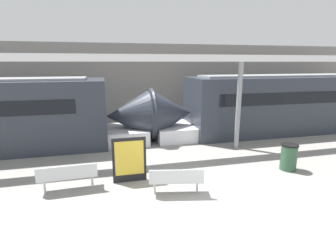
% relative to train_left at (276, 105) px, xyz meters
% --- Properties ---
extents(ground_plane, '(60.00, 60.00, 0.00)m').
position_rel_train_left_xyz_m(ground_plane, '(-6.91, -6.56, -1.51)').
color(ground_plane, gray).
extents(station_wall, '(56.00, 0.20, 5.00)m').
position_rel_train_left_xyz_m(station_wall, '(-6.91, 3.98, 0.99)').
color(station_wall, gray).
rests_on(station_wall, ground_plane).
extents(train_left, '(14.49, 2.93, 3.20)m').
position_rel_train_left_xyz_m(train_left, '(0.00, 0.00, 0.00)').
color(train_left, '#2D333D').
rests_on(train_left, ground_plane).
extents(bench_near, '(1.66, 0.76, 0.85)m').
position_rel_train_left_xyz_m(bench_near, '(-7.51, -5.90, -1.01)').
color(bench_near, silver).
rests_on(bench_near, ground_plane).
extents(bench_far, '(1.77, 0.50, 0.85)m').
position_rel_train_left_xyz_m(bench_far, '(-10.66, -4.84, -1.00)').
color(bench_far, silver).
rests_on(bench_far, ground_plane).
extents(trash_bin, '(0.60, 0.60, 0.98)m').
position_rel_train_left_xyz_m(trash_bin, '(-2.99, -5.05, -1.02)').
color(trash_bin, '#2D5138').
rests_on(trash_bin, ground_plane).
extents(poster_board, '(1.10, 0.07, 1.51)m').
position_rel_train_left_xyz_m(poster_board, '(-8.76, -4.65, -0.75)').
color(poster_board, black).
rests_on(poster_board, ground_plane).
extents(support_column_near, '(0.22, 0.22, 3.89)m').
position_rel_train_left_xyz_m(support_column_near, '(-3.61, -2.27, 0.43)').
color(support_column_near, gray).
rests_on(support_column_near, ground_plane).
extents(canopy_beam, '(28.00, 0.60, 0.28)m').
position_rel_train_left_xyz_m(canopy_beam, '(-3.61, -2.27, 2.52)').
color(canopy_beam, silver).
rests_on(canopy_beam, support_column_near).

